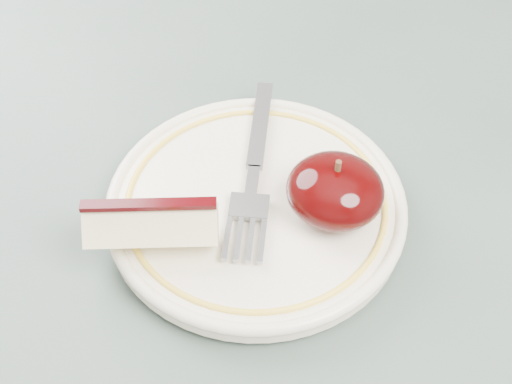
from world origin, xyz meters
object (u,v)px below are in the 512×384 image
(table, at_px, (319,274))
(fork, at_px, (254,169))
(apple_half, at_px, (335,191))
(plate, at_px, (256,205))

(table, xyz_separation_m, fork, (-0.06, -0.00, 0.11))
(table, relative_size, fork, 5.22)
(apple_half, xyz_separation_m, fork, (-0.06, 0.02, -0.02))
(plate, distance_m, apple_half, 0.06)
(table, distance_m, plate, 0.11)
(plate, bearing_deg, fork, 111.16)
(table, relative_size, apple_half, 13.52)
(plate, bearing_deg, table, 29.22)
(plate, relative_size, fork, 1.22)
(plate, bearing_deg, apple_half, 9.68)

